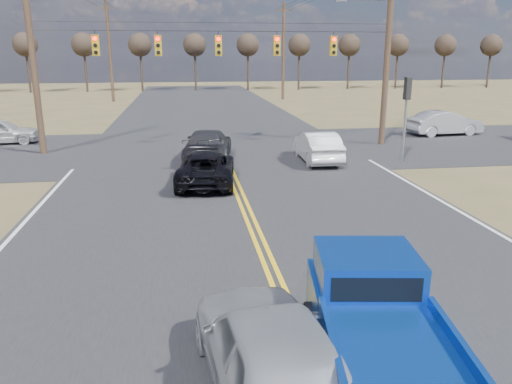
{
  "coord_description": "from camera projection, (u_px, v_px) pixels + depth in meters",
  "views": [
    {
      "loc": [
        -1.94,
        -8.24,
        4.99
      ],
      "look_at": [
        -0.13,
        4.04,
        1.5
      ],
      "focal_mm": 35.0,
      "sensor_mm": 36.0,
      "label": 1
    }
  ],
  "objects": [
    {
      "name": "ground",
      "position": [
        294.0,
        324.0,
        9.47
      ],
      "size": [
        160.0,
        160.0,
        0.0
      ],
      "primitive_type": "plane",
      "color": "brown",
      "rests_on": "ground"
    },
    {
      "name": "road_main",
      "position": [
        237.0,
        188.0,
        18.99
      ],
      "size": [
        14.0,
        120.0,
        0.02
      ],
      "primitive_type": "cube",
      "color": "#28282B",
      "rests_on": "ground"
    },
    {
      "name": "road_cross",
      "position": [
        220.0,
        149.0,
        26.61
      ],
      "size": [
        120.0,
        12.0,
        0.02
      ],
      "primitive_type": "cube",
      "color": "#28282B",
      "rests_on": "ground"
    },
    {
      "name": "signal_gantry",
      "position": [
        229.0,
        50.0,
        25.11
      ],
      "size": [
        19.6,
        4.83,
        10.0
      ],
      "color": "#473323",
      "rests_on": "ground"
    },
    {
      "name": "utility_poles",
      "position": [
        220.0,
        47.0,
        24.25
      ],
      "size": [
        19.6,
        58.32,
        10.0
      ],
      "color": "#473323",
      "rests_on": "ground"
    },
    {
      "name": "treeline",
      "position": [
        209.0,
        41.0,
        33.61
      ],
      "size": [
        87.0,
        117.8,
        7.4
      ],
      "color": "#33261C",
      "rests_on": "ground"
    },
    {
      "name": "pickup_truck",
      "position": [
        380.0,
        339.0,
        7.39
      ],
      "size": [
        2.51,
        5.06,
        1.82
      ],
      "rotation": [
        0.0,
        0.0,
        -0.15
      ],
      "color": "black",
      "rests_on": "ground"
    },
    {
      "name": "silver_suv",
      "position": [
        272.0,
        356.0,
        7.14
      ],
      "size": [
        2.25,
        4.79,
        1.58
      ],
      "primitive_type": "imported",
      "rotation": [
        0.0,
        0.0,
        3.23
      ],
      "color": "#ADB0B5",
      "rests_on": "ground"
    },
    {
      "name": "black_suv",
      "position": [
        206.0,
        168.0,
        19.4
      ],
      "size": [
        2.59,
        4.79,
        1.28
      ],
      "primitive_type": "imported",
      "rotation": [
        0.0,
        0.0,
        3.03
      ],
      "color": "black",
      "rests_on": "ground"
    },
    {
      "name": "white_car_queue",
      "position": [
        317.0,
        146.0,
        23.41
      ],
      "size": [
        1.64,
        4.38,
        1.43
      ],
      "primitive_type": "imported",
      "rotation": [
        0.0,
        0.0,
        3.11
      ],
      "color": "silver",
      "rests_on": "ground"
    },
    {
      "name": "dgrey_car_queue",
      "position": [
        208.0,
        145.0,
        23.62
      ],
      "size": [
        2.76,
        5.32,
        1.47
      ],
      "primitive_type": "imported",
      "rotation": [
        0.0,
        0.0,
        3.0
      ],
      "color": "#2F2F34",
      "rests_on": "ground"
    },
    {
      "name": "cross_car_east_near",
      "position": [
        445.0,
        123.0,
        30.85
      ],
      "size": [
        2.05,
        4.68,
        1.5
      ],
      "primitive_type": "imported",
      "rotation": [
        0.0,
        0.0,
        1.67
      ],
      "color": "#9D9FA4",
      "rests_on": "ground"
    }
  ]
}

